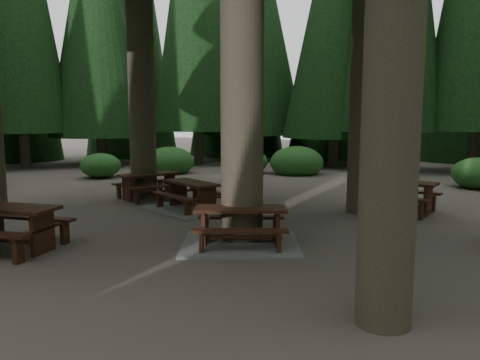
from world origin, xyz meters
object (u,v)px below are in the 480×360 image
at_px(picnic_table_d, 398,191).
at_px(picnic_table_c, 192,200).
at_px(picnic_table_e, 7,221).
at_px(picnic_table_a, 241,233).
at_px(picnic_table_b, 149,182).

bearing_deg(picnic_table_d, picnic_table_c, -147.92).
height_order(picnic_table_c, picnic_table_e, picnic_table_e).
distance_m(picnic_table_a, picnic_table_c, 3.74).
xyz_separation_m(picnic_table_a, picnic_table_e, (-3.76, -2.18, 0.30)).
distance_m(picnic_table_b, picnic_table_e, 5.77).
bearing_deg(picnic_table_e, picnic_table_a, 18.62).
bearing_deg(picnic_table_c, picnic_table_e, -77.45).
xyz_separation_m(picnic_table_a, picnic_table_c, (-2.71, 2.57, 0.00)).
distance_m(picnic_table_c, picnic_table_d, 5.40).
bearing_deg(picnic_table_e, picnic_table_b, 89.06).
bearing_deg(picnic_table_a, picnic_table_e, -175.44).
bearing_deg(picnic_table_b, picnic_table_c, -88.36).
relative_size(picnic_table_b, picnic_table_c, 0.79).
height_order(picnic_table_b, picnic_table_d, picnic_table_d).
bearing_deg(picnic_table_c, picnic_table_d, 48.46).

